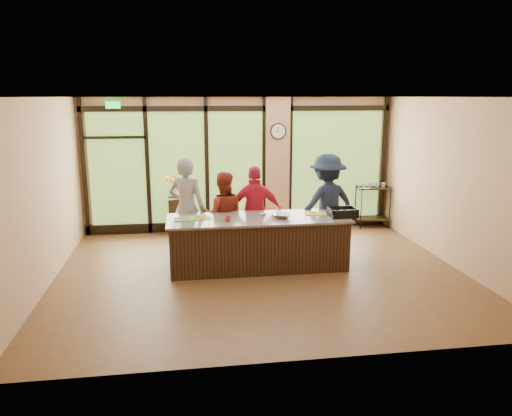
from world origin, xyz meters
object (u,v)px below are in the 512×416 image
object	(u,v)px
island_base	(258,244)
cook_left	(187,208)
bar_cart	(373,200)
cook_right	(327,204)
flower_stand	(178,216)
roasting_pan	(343,214)

from	to	relation	value
island_base	cook_left	bearing A→B (deg)	149.62
bar_cart	cook_right	bearing A→B (deg)	-124.87
cook_left	cook_right	xyz separation A→B (m)	(2.69, -0.05, 0.00)
cook_right	flower_stand	bearing A→B (deg)	-46.67
island_base	flower_stand	xyz separation A→B (m)	(-1.42, 2.45, -0.03)
roasting_pan	cook_left	bearing A→B (deg)	160.36
cook_right	roasting_pan	world-z (taller)	cook_right
cook_right	bar_cart	bearing A→B (deg)	-147.79
cook_left	cook_right	distance (m)	2.69
cook_right	flower_stand	xyz separation A→B (m)	(-2.87, 1.78, -0.56)
bar_cart	cook_left	bearing A→B (deg)	-150.28
island_base	flower_stand	world-z (taller)	island_base
island_base	roasting_pan	distance (m)	1.60
roasting_pan	bar_cart	size ratio (longest dim) A/B	0.46
roasting_pan	island_base	bearing A→B (deg)	172.36
cook_left	roasting_pan	world-z (taller)	cook_left
island_base	cook_right	world-z (taller)	cook_right
island_base	bar_cart	bearing A→B (deg)	38.32
flower_stand	roasting_pan	bearing A→B (deg)	-43.12
cook_left	roasting_pan	size ratio (longest dim) A/B	4.05
cook_left	bar_cart	bearing A→B (deg)	-134.98
cook_left	bar_cart	xyz separation A→B (m)	(4.34, 1.73, -0.34)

